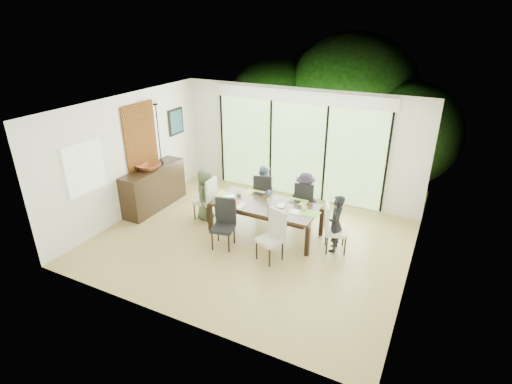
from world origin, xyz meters
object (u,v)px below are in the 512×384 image
at_px(table_top, 266,205).
at_px(laptop, 227,197).
at_px(person_right_end, 336,224).
at_px(cup_c, 304,208).
at_px(chair_near_right, 270,237).
at_px(person_far_right, 305,198).
at_px(vase, 269,201).
at_px(chair_right_end, 336,228).
at_px(person_left_end, 205,195).
at_px(cup_b, 270,205).
at_px(chair_far_right, 305,201).
at_px(bowl, 148,167).
at_px(sideboard, 154,188).
at_px(cup_a, 239,193).
at_px(person_far_left, 263,189).
at_px(chair_far_left, 264,193).
at_px(chair_near_left, 223,225).
at_px(chair_left_end, 204,198).

height_order(table_top, laptop, laptop).
bearing_deg(person_right_end, cup_c, -106.35).
bearing_deg(chair_near_right, table_top, 139.67).
xyz_separation_m(person_far_right, laptop, (-1.40, -0.93, 0.11)).
bearing_deg(person_far_right, vase, 65.12).
xyz_separation_m(chair_right_end, person_left_end, (-2.98, 0.00, 0.08)).
bearing_deg(cup_b, person_right_end, 4.30).
relative_size(chair_far_right, bowl, 1.88).
bearing_deg(sideboard, cup_a, 5.35).
relative_size(table_top, cup_b, 24.00).
height_order(person_right_end, bowl, person_right_end).
height_order(chair_far_right, sideboard, sideboard).
bearing_deg(person_right_end, person_left_end, -97.98).
distance_m(person_left_end, bowl, 1.48).
relative_size(chair_far_right, person_far_right, 0.85).
height_order(chair_right_end, person_far_left, person_far_left).
xyz_separation_m(person_far_left, sideboard, (-2.42, -0.88, -0.08)).
relative_size(person_right_end, laptop, 3.91).
xyz_separation_m(person_left_end, vase, (1.53, 0.05, 0.15)).
bearing_deg(person_far_left, cup_c, 155.03).
distance_m(chair_far_left, chair_near_right, 1.96).
distance_m(person_left_end, cup_c, 2.29).
bearing_deg(bowl, cup_a, 7.95).
distance_m(person_far_left, cup_b, 1.11).
height_order(chair_near_right, person_left_end, person_left_end).
distance_m(chair_far_right, laptop, 1.70).
bearing_deg(chair_far_right, table_top, 47.56).
distance_m(chair_right_end, bowl, 4.41).
distance_m(table_top, vase, 0.11).
relative_size(chair_near_left, cup_c, 8.87).
distance_m(table_top, chair_right_end, 1.51).
height_order(chair_right_end, chair_far_right, same).
distance_m(table_top, bowl, 2.90).
relative_size(laptop, cup_a, 2.66).
bearing_deg(cup_a, table_top, -12.09).
distance_m(chair_far_right, cup_c, 0.82).
bearing_deg(vase, cup_a, 172.41).
relative_size(chair_left_end, chair_far_right, 1.00).
bearing_deg(chair_far_right, person_right_end, 128.04).
distance_m(chair_left_end, chair_right_end, 3.00).
bearing_deg(sideboard, cup_c, 2.39).
bearing_deg(table_top, cup_a, 167.91).
height_order(person_far_left, laptop, person_far_left).
relative_size(chair_far_right, cup_b, 11.00).
relative_size(chair_near_left, laptop, 3.33).
distance_m(chair_near_right, person_right_end, 1.31).
bearing_deg(cup_b, person_left_end, 176.49).
bearing_deg(person_far_left, person_far_right, -174.68).
distance_m(chair_near_left, cup_b, 1.03).
distance_m(chair_far_right, chair_near_left, 2.02).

